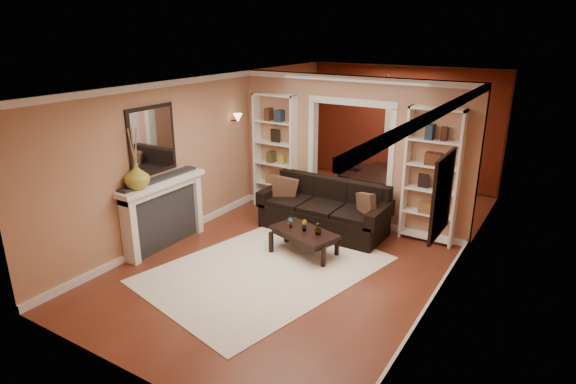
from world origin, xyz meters
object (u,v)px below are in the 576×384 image
Objects in this scene: coffee_table at (304,242)px; bookshelf_left at (276,152)px; dining_table at (381,184)px; fireplace at (165,214)px; sofa at (324,207)px; bookshelf_right at (432,177)px.

coffee_table is 0.47× the size of bookshelf_left.
bookshelf_left reaches higher than dining_table.
bookshelf_left is at bearing 77.95° from fireplace.
bookshelf_left is 1.50× the size of dining_table.
coffee_table is 3.37m from dining_table.
coffee_table is (0.18, -1.01, -0.25)m from sofa.
sofa is 1.05m from coffee_table.
sofa is at bearing 175.60° from dining_table.
bookshelf_left is at bearing 180.00° from bookshelf_right.
fireplace is at bearing -102.05° from bookshelf_left.
bookshelf_right is 1.50× the size of dining_table.
bookshelf_right is at bearing 62.92° from coffee_table.
dining_table is (-1.52, 1.78, -0.88)m from bookshelf_right.
fireplace is (-0.54, -2.53, -0.57)m from bookshelf_left.
bookshelf_left is 1.00× the size of bookshelf_right.
bookshelf_right is at bearing -139.47° from dining_table.
sofa is 1.93m from bookshelf_right.
dining_table reaches higher than coffee_table.
dining_table is at bearing 63.82° from fireplace.
dining_table is (1.58, 1.78, -0.88)m from bookshelf_left.
dining_table is (2.12, 4.31, -0.31)m from fireplace.
fireplace reaches higher than coffee_table.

